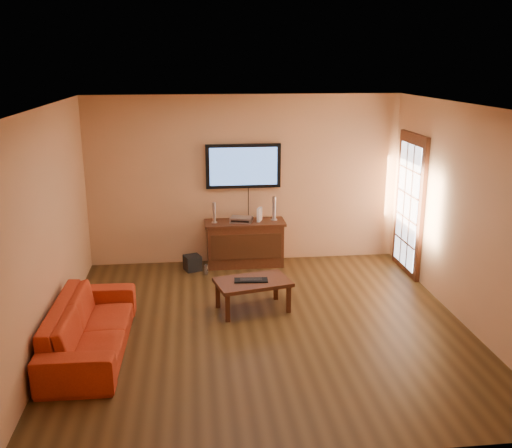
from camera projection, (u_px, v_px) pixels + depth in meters
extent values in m
plane|color=#35220E|center=(264.00, 326.00, 7.13)|extent=(5.00, 5.00, 0.00)
plane|color=tan|center=(245.00, 180.00, 9.14)|extent=(5.00, 0.00, 5.00)
plane|color=tan|center=(47.00, 229.00, 6.48)|extent=(0.00, 5.00, 5.00)
plane|color=tan|center=(465.00, 216.00, 7.03)|extent=(0.00, 5.00, 5.00)
plane|color=white|center=(265.00, 106.00, 6.38)|extent=(5.00, 5.00, 0.00)
cube|color=#3C1B0D|center=(409.00, 206.00, 8.73)|extent=(0.06, 1.02, 2.22)
cube|color=white|center=(407.00, 206.00, 8.73)|extent=(0.01, 0.79, 1.89)
cube|color=#3C1B0D|center=(245.00, 244.00, 9.18)|extent=(1.20, 0.45, 0.69)
cube|color=black|center=(246.00, 247.00, 8.95)|extent=(1.11, 0.02, 0.41)
cube|color=#3C1B0D|center=(245.00, 223.00, 9.08)|extent=(1.28, 0.49, 0.04)
cube|color=black|center=(243.00, 166.00, 9.03)|extent=(1.19, 0.07, 0.70)
cube|color=#4873BD|center=(244.00, 166.00, 8.99)|extent=(1.07, 0.01, 0.60)
cube|color=#3C1B0D|center=(253.00, 282.00, 7.48)|extent=(1.06, 0.77, 0.05)
cube|color=#3C1B0D|center=(228.00, 308.00, 7.20)|extent=(0.06, 0.06, 0.37)
cube|color=#3C1B0D|center=(288.00, 299.00, 7.47)|extent=(0.06, 0.06, 0.37)
cube|color=#3C1B0D|center=(218.00, 295.00, 7.61)|extent=(0.06, 0.06, 0.37)
cube|color=#3C1B0D|center=(276.00, 287.00, 7.88)|extent=(0.06, 0.06, 0.37)
imported|color=#A92C12|center=(90.00, 319.00, 6.41)|extent=(0.64, 2.04, 0.79)
cylinder|color=silver|center=(214.00, 222.00, 9.01)|extent=(0.09, 0.09, 0.01)
cylinder|color=silver|center=(214.00, 212.00, 8.96)|extent=(0.05, 0.05, 0.32)
cylinder|color=silver|center=(274.00, 220.00, 9.16)|extent=(0.10, 0.10, 0.02)
cylinder|color=silver|center=(274.00, 208.00, 9.10)|extent=(0.06, 0.06, 0.37)
cube|color=silver|center=(241.00, 219.00, 9.05)|extent=(0.39, 0.33, 0.08)
cube|color=white|center=(260.00, 214.00, 9.07)|extent=(0.11, 0.16, 0.22)
cube|color=black|center=(193.00, 263.00, 9.00)|extent=(0.31, 0.31, 0.24)
cylinder|color=white|center=(206.00, 270.00, 8.82)|extent=(0.06, 0.06, 0.16)
sphere|color=white|center=(206.00, 265.00, 8.80)|extent=(0.03, 0.03, 0.03)
cube|color=black|center=(251.00, 280.00, 7.46)|extent=(0.45, 0.20, 0.02)
cube|color=black|center=(251.00, 279.00, 7.46)|extent=(0.29, 0.14, 0.01)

